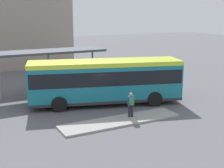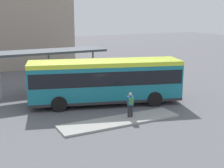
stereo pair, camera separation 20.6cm
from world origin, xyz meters
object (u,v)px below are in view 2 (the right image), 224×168
Objects in this scene: city_bus at (105,79)px; pedestrian_waiting at (130,103)px; bicycle_yellow at (165,80)px; bicycle_white at (159,79)px; potted_planter_near_shelter at (67,89)px; potted_planter_far_side at (102,86)px.

pedestrian_waiting is at bearing -73.99° from city_bus.
bicycle_yellow is at bearing 38.89° from city_bus.
bicycle_yellow is 0.77m from bicycle_white.
potted_planter_near_shelter reaches higher than potted_planter_far_side.
bicycle_yellow is at bearing 2.27° from potted_planter_near_shelter.
pedestrian_waiting is at bearing -37.35° from bicycle_white.
city_bus is 8.59m from bicycle_white.
city_bus is 6.99× the size of pedestrian_waiting.
potted_planter_near_shelter is at bearing 143.04° from city_bus.
pedestrian_waiting is (-0.04, -3.69, -0.84)m from city_bus.
pedestrian_waiting is 10.31m from bicycle_yellow.
bicycle_yellow is 6.80m from potted_planter_far_side.
bicycle_yellow is 1.29× the size of potted_planter_far_side.
potted_planter_far_side is (-6.61, -1.34, 0.39)m from bicycle_white.
potted_planter_far_side reaches higher than bicycle_white.
bicycle_yellow is at bearing -31.81° from pedestrian_waiting.
bicycle_white is 1.10× the size of potted_planter_near_shelter.
pedestrian_waiting is at bearing -98.61° from potted_planter_far_side.
pedestrian_waiting is 10.72m from bicycle_white.
city_bus reaches higher than potted_planter_near_shelter.
pedestrian_waiting is at bearing -48.63° from bicycle_yellow.
bicycle_yellow reaches higher than bicycle_white.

